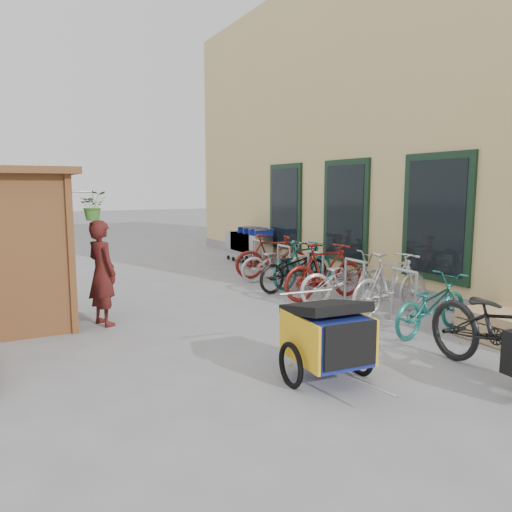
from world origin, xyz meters
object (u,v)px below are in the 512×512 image
shopping_carts (248,242)px  bike_2 (344,278)px  bike_0 (431,305)px  cargo_bike (509,331)px  bike_4 (294,268)px  bike_7 (272,256)px  bike_1 (391,284)px  bike_5 (304,264)px  bike_3 (325,271)px  person_kiosk (102,273)px  child_trailer (327,334)px  bike_6 (278,262)px

shopping_carts → bike_2: shopping_carts is taller
bike_0 → cargo_bike: bearing=149.3°
bike_4 → bike_7: (0.26, 1.39, 0.05)m
shopping_carts → bike_0: 7.32m
bike_2 → bike_1: bearing=-165.5°
bike_4 → bike_2: bearing=177.8°
bike_1 → bike_7: size_ratio=1.03×
bike_1 → bike_5: 2.60m
bike_2 → bike_4: size_ratio=1.01×
bike_3 → bike_4: 0.99m
bike_0 → shopping_carts: bearing=-15.0°
person_kiosk → bike_2: person_kiosk is taller
child_trailer → bike_1: bike_1 is taller
bike_3 → bike_7: (0.20, 2.37, -0.03)m
bike_1 → bike_6: (-0.13, 3.48, -0.08)m
bike_0 → bike_7: 4.92m
bike_4 → bike_5: bike_5 is taller
bike_0 → bike_3: 2.54m
cargo_bike → bike_3: bearing=87.0°
shopping_carts → cargo_bike: 9.08m
bike_3 → bike_7: bike_3 is taller
bike_0 → bike_3: size_ratio=0.91×
bike_5 → bike_2: bearing=165.1°
bike_0 → bike_5: size_ratio=0.98×
bike_1 → bike_7: 3.86m
cargo_bike → bike_0: bearing=73.7°
shopping_carts → bike_5: shopping_carts is taller
person_kiosk → bike_0: bearing=-143.3°
child_trailer → bike_1: size_ratio=0.92×
bike_0 → bike_7: size_ratio=0.96×
shopping_carts → child_trailer: shopping_carts is taller
bike_3 → bike_4: size_ratio=1.01×
bike_0 → person_kiosk: bearing=47.3°
bike_5 → bike_6: size_ratio=0.98×
person_kiosk → bike_6: bearing=-86.3°
bike_6 → cargo_bike: bearing=-175.5°
cargo_bike → bike_5: 5.41m
bike_0 → bike_3: (-0.06, 2.54, 0.11)m
shopping_carts → bike_7: size_ratio=1.12×
bike_4 → bike_5: (0.31, 0.13, 0.03)m
bike_1 → bike_3: 1.51m
bike_3 → bike_0: bearing=-179.6°
bike_2 → bike_4: 1.45m
child_trailer → bike_6: bearing=69.3°
bike_5 → bike_0: bearing=167.8°
child_trailer → bike_6: child_trailer is taller
person_kiosk → bike_2: bearing=-118.5°
shopping_carts → person_kiosk: (-4.84, -4.58, 0.22)m
cargo_bike → bike_2: cargo_bike is taller
bike_5 → cargo_bike: bearing=161.7°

